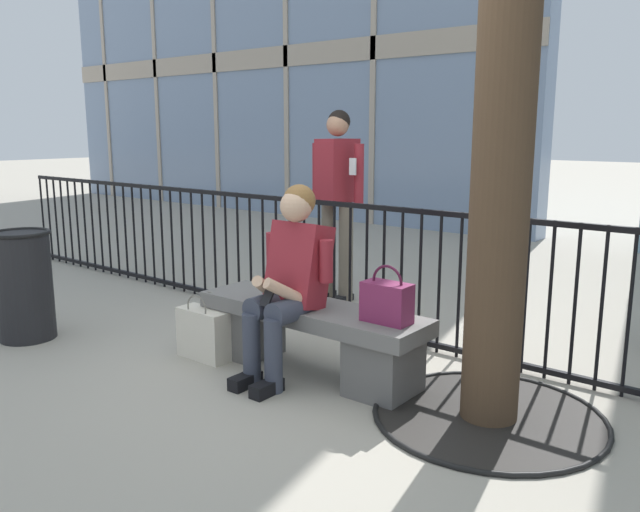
# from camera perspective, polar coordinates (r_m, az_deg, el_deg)

# --- Properties ---
(ground_plane) EXTENTS (60.00, 60.00, 0.00)m
(ground_plane) POSITION_cam_1_polar(r_m,az_deg,el_deg) (4.21, -0.87, -10.28)
(ground_plane) COLOR #A8A091
(stone_bench) EXTENTS (1.60, 0.44, 0.45)m
(stone_bench) POSITION_cam_1_polar(r_m,az_deg,el_deg) (4.12, -0.88, -6.76)
(stone_bench) COLOR slate
(stone_bench) RESTS_ON ground
(seated_person_with_phone) EXTENTS (0.52, 0.66, 1.21)m
(seated_person_with_phone) POSITION_cam_1_polar(r_m,az_deg,el_deg) (3.96, -2.75, -1.82)
(seated_person_with_phone) COLOR #383D4C
(seated_person_with_phone) RESTS_ON ground
(handbag_on_bench) EXTENTS (0.28, 0.15, 0.34)m
(handbag_on_bench) POSITION_cam_1_polar(r_m,az_deg,el_deg) (3.69, 5.98, -4.04)
(handbag_on_bench) COLOR #7A234C
(handbag_on_bench) RESTS_ON stone_bench
(shopping_bag) EXTENTS (0.40, 0.17, 0.46)m
(shopping_bag) POSITION_cam_1_polar(r_m,az_deg,el_deg) (4.46, -10.26, -6.77)
(shopping_bag) COLOR beige
(shopping_bag) RESTS_ON ground
(bystander_further_back) EXTENTS (0.55, 0.39, 1.71)m
(bystander_further_back) POSITION_cam_1_polar(r_m,az_deg,el_deg) (5.75, 1.56, 5.83)
(bystander_further_back) COLOR #6B6051
(bystander_further_back) RESTS_ON ground
(plaza_railing) EXTENTS (9.77, 0.04, 1.01)m
(plaza_railing) POSITION_cam_1_polar(r_m,az_deg,el_deg) (4.71, 5.69, -1.49)
(plaza_railing) COLOR black
(plaza_railing) RESTS_ON ground
(trash_can) EXTENTS (0.43, 0.43, 0.82)m
(trash_can) POSITION_cam_1_polar(r_m,az_deg,el_deg) (5.21, -24.87, -2.30)
(trash_can) COLOR black
(trash_can) RESTS_ON ground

